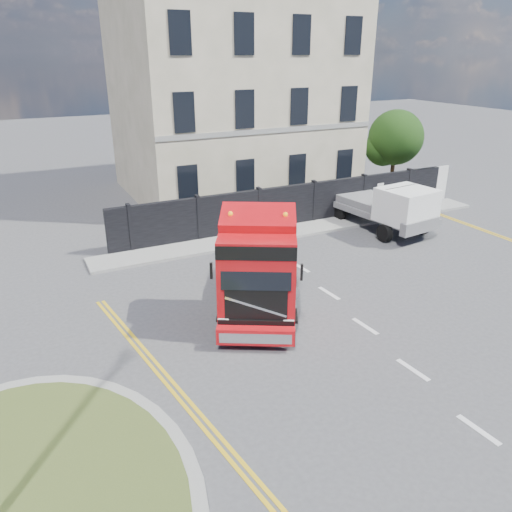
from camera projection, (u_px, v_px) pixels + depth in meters
ground at (275, 343)px, 14.51m from camera, size 120.00×120.00×0.00m
traffic_island at (17, 511)px, 9.11m from camera, size 6.80×6.80×0.17m
hoarding_fence at (306, 204)px, 24.28m from camera, size 18.80×0.25×2.00m
georgian_building at (231, 91)px, 28.46m from camera, size 12.30×10.30×12.80m
tree at (393, 140)px, 29.29m from camera, size 3.20×3.20×4.80m
pavement_far at (305, 229)px, 23.67m from camera, size 20.00×1.60×0.12m
truck at (258, 272)px, 15.37m from camera, size 4.74×6.20×3.52m
flatbed_pickup at (395, 208)px, 22.79m from camera, size 2.79×5.69×2.27m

